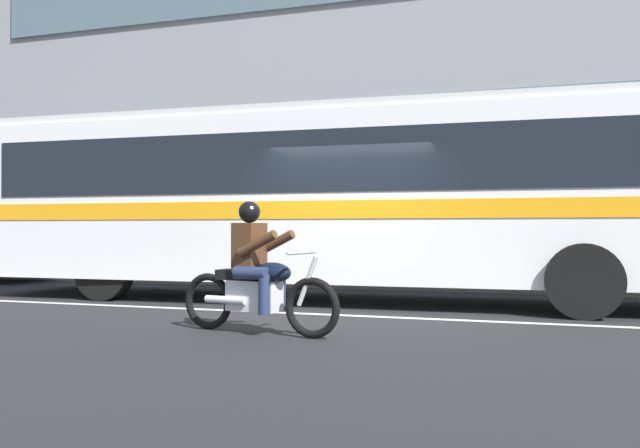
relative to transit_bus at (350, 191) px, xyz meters
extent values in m
plane|color=black|center=(0.30, -1.19, -1.88)|extent=(60.00, 60.00, 0.00)
cube|color=gray|center=(0.30, 3.91, -1.81)|extent=(28.00, 3.80, 0.15)
cube|color=silver|center=(0.30, -1.79, -1.88)|extent=(26.60, 0.14, 0.01)
cube|color=gray|center=(0.30, 6.21, 3.79)|extent=(28.00, 0.80, 11.35)
cube|color=#4C606B|center=(0.30, 5.77, 2.09)|extent=(25.76, 0.10, 1.40)
cube|color=white|center=(0.00, 0.01, -0.15)|extent=(13.23, 2.94, 2.70)
cube|color=black|center=(0.00, 0.01, 0.40)|extent=(12.18, 2.95, 0.96)
cube|color=orange|center=(0.00, 0.01, -0.35)|extent=(12.97, 2.96, 0.28)
cube|color=silver|center=(0.00, 0.01, 1.26)|extent=(12.96, 2.80, 0.16)
cylinder|color=black|center=(-4.08, -1.17, -1.36)|extent=(1.04, 0.30, 1.04)
cylinder|color=black|center=(3.62, -1.17, -1.36)|extent=(1.04, 0.30, 1.04)
torus|color=black|center=(0.56, -3.76, -1.54)|extent=(0.70, 0.21, 0.69)
torus|color=black|center=(-0.87, -3.51, -1.54)|extent=(0.70, 0.21, 0.69)
cube|color=silver|center=(-0.20, -3.63, -1.44)|extent=(0.68, 0.38, 0.36)
ellipsoid|color=black|center=(0.05, -3.67, -1.16)|extent=(0.52, 0.36, 0.24)
cube|color=black|center=(-0.40, -3.59, -1.20)|extent=(0.60, 0.35, 0.12)
cylinder|color=silver|center=(0.50, -3.75, -1.24)|extent=(0.28, 0.10, 0.58)
cylinder|color=silver|center=(0.43, -3.73, -0.92)|extent=(0.15, 0.64, 0.04)
cylinder|color=silver|center=(-0.52, -3.73, -1.49)|extent=(0.56, 0.18, 0.09)
cube|color=#4C2D19|center=(-0.27, -3.61, -0.86)|extent=(0.34, 0.40, 0.56)
sphere|color=black|center=(-0.27, -3.61, -0.45)|extent=(0.26, 0.26, 0.26)
cylinder|color=#232D4C|center=(-0.10, -3.46, -1.16)|extent=(0.44, 0.22, 0.15)
cylinder|color=#232D4C|center=(0.08, -3.49, -1.40)|extent=(0.13, 0.13, 0.46)
cylinder|color=#232D4C|center=(-0.16, -3.82, -1.16)|extent=(0.44, 0.22, 0.15)
cylinder|color=#232D4C|center=(0.02, -3.85, -1.40)|extent=(0.13, 0.13, 0.46)
cylinder|color=#4C2D19|center=(0.00, -3.46, -0.82)|extent=(0.53, 0.20, 0.32)
cylinder|color=#4C2D19|center=(-0.07, -3.85, -0.82)|extent=(0.53, 0.20, 0.32)
camera|label=1|loc=(2.86, -10.66, -0.65)|focal=36.26mm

